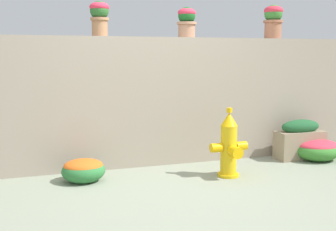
{
  "coord_description": "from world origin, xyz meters",
  "views": [
    {
      "loc": [
        -1.41,
        -3.62,
        1.31
      ],
      "look_at": [
        0.21,
        1.1,
        0.61
      ],
      "focal_mm": 46.27,
      "sensor_mm": 36.0,
      "label": 1
    }
  ],
  "objects": [
    {
      "name": "ground_plane",
      "position": [
        0.0,
        0.0,
        0.0
      ],
      "size": [
        24.0,
        24.0,
        0.0
      ],
      "primitive_type": "plane",
      "color": "gray"
    },
    {
      "name": "stone_wall",
      "position": [
        0.0,
        1.3,
        0.76
      ],
      "size": [
        6.58,
        0.28,
        1.51
      ],
      "primitive_type": "cube",
      "color": "gray",
      "rests_on": "ground"
    },
    {
      "name": "potted_plant_2",
      "position": [
        -0.53,
        1.32,
        1.75
      ],
      "size": [
        0.22,
        0.22,
        0.39
      ],
      "color": "#AC7750",
      "rests_on": "stone_wall"
    },
    {
      "name": "potted_plant_3",
      "position": [
        0.52,
        1.33,
        1.72
      ],
      "size": [
        0.24,
        0.24,
        0.36
      ],
      "color": "tan",
      "rests_on": "stone_wall"
    },
    {
      "name": "potted_plant_4",
      "position": [
        1.71,
        1.31,
        1.76
      ],
      "size": [
        0.25,
        0.25,
        0.43
      ],
      "color": "#AE6A4C",
      "rests_on": "stone_wall"
    },
    {
      "name": "fire_hydrant",
      "position": [
        0.69,
        0.48,
        0.33
      ],
      "size": [
        0.42,
        0.34,
        0.75
      ],
      "color": "gold",
      "rests_on": "ground"
    },
    {
      "name": "flower_bush_left",
      "position": [
        -0.83,
        0.79,
        0.13
      ],
      "size": [
        0.45,
        0.41,
        0.25
      ],
      "color": "#2F783A",
      "rests_on": "ground"
    },
    {
      "name": "flower_bush_right",
      "position": [
        2.08,
        0.8,
        0.14
      ],
      "size": [
        0.59,
        0.53,
        0.27
      ],
      "color": "#3B8330",
      "rests_on": "ground"
    },
    {
      "name": "planter_box",
      "position": [
        1.91,
        0.92,
        0.24
      ],
      "size": [
        0.63,
        0.26,
        0.5
      ],
      "color": "gray",
      "rests_on": "ground"
    }
  ]
}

